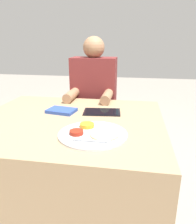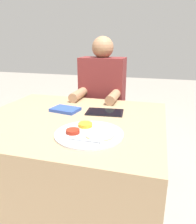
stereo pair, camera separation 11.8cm
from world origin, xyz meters
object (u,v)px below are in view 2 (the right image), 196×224
tablet_device (105,112)px  person_diner (102,113)px  red_notebook (65,110)px  thali_tray (89,133)px

tablet_device → person_diner: bearing=106.4°
red_notebook → tablet_device: (0.25, 0.03, -0.00)m
red_notebook → person_diner: person_diner is taller
thali_tray → red_notebook: size_ratio=1.75×
thali_tray → tablet_device: bearing=91.1°
red_notebook → tablet_device: 0.25m
red_notebook → tablet_device: bearing=7.8°
thali_tray → person_diner: person_diner is taller
person_diner → thali_tray: bearing=-79.9°
person_diner → red_notebook: bearing=-102.3°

